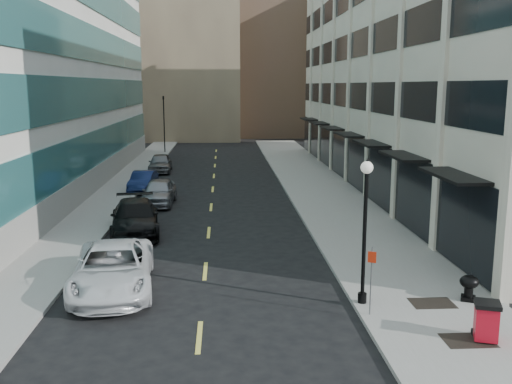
{
  "coord_description": "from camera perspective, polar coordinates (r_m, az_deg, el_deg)",
  "views": [
    {
      "loc": [
        0.75,
        -13.63,
        7.24
      ],
      "look_at": [
        2.18,
        10.87,
        2.62
      ],
      "focal_mm": 40.0,
      "sensor_mm": 36.0,
      "label": 1
    }
  ],
  "objects": [
    {
      "name": "skyline_tan_far",
      "position": [
        92.89,
        -12.8,
        12.71
      ],
      "size": [
        12.0,
        14.0,
        22.0
      ],
      "primitive_type": "cube",
      "color": "#8B795B",
      "rests_on": "ground"
    },
    {
      "name": "sidewalk_right",
      "position": [
        35.04,
        7.84,
        -1.25
      ],
      "size": [
        5.0,
        80.0,
        0.15
      ],
      "primitive_type": "cube",
      "color": "gray",
      "rests_on": "ground"
    },
    {
      "name": "urn_planter",
      "position": [
        20.5,
        20.53,
        -8.72
      ],
      "size": [
        0.62,
        0.62,
        0.87
      ],
      "rotation": [
        0.0,
        0.0,
        -0.42
      ],
      "color": "black",
      "rests_on": "sidewalk_right"
    },
    {
      "name": "building_right",
      "position": [
        43.77,
        18.82,
        12.39
      ],
      "size": [
        15.3,
        46.5,
        18.25
      ],
      "color": "beige",
      "rests_on": "ground"
    },
    {
      "name": "car_white_van",
      "position": [
        21.03,
        -14.12,
        -7.44
      ],
      "size": [
        3.34,
        6.19,
        1.65
      ],
      "primitive_type": "imported",
      "rotation": [
        0.0,
        0.0,
        0.11
      ],
      "color": "silver",
      "rests_on": "ground"
    },
    {
      "name": "car_grey_sedan",
      "position": [
        48.71,
        -9.56,
        2.87
      ],
      "size": [
        1.95,
        4.58,
        1.54
      ],
      "primitive_type": "imported",
      "rotation": [
        0.0,
        0.0,
        0.03
      ],
      "color": "slate",
      "rests_on": "ground"
    },
    {
      "name": "grate_far",
      "position": [
        20.02,
        17.21,
        -10.57
      ],
      "size": [
        1.4,
        1.0,
        0.01
      ],
      "primitive_type": "cube",
      "color": "black",
      "rests_on": "sidewalk_right"
    },
    {
      "name": "grate_mid",
      "position": [
        17.64,
        20.45,
        -13.73
      ],
      "size": [
        1.4,
        1.0,
        0.01
      ],
      "primitive_type": "cube",
      "color": "black",
      "rests_on": "sidewalk_right"
    },
    {
      "name": "sidewalk_left",
      "position": [
        35.14,
        -15.18,
        -1.49
      ],
      "size": [
        3.0,
        80.0,
        0.15
      ],
      "primitive_type": "cube",
      "color": "gray",
      "rests_on": "ground"
    },
    {
      "name": "car_black_pickup",
      "position": [
        28.7,
        -12.02,
        -2.52
      ],
      "size": [
        3.04,
        5.87,
        1.63
      ],
      "primitive_type": "imported",
      "rotation": [
        0.0,
        0.0,
        0.14
      ],
      "color": "black",
      "rests_on": "ground"
    },
    {
      "name": "sign_post",
      "position": [
        18.14,
        11.47,
        -7.74
      ],
      "size": [
        0.25,
        0.13,
        2.2
      ],
      "rotation": [
        0.0,
        0.0,
        -0.43
      ],
      "color": "slate",
      "rests_on": "sidewalk_right"
    },
    {
      "name": "skyline_stone",
      "position": [
        81.52,
        9.09,
        12.46
      ],
      "size": [
        10.0,
        14.0,
        20.0
      ],
      "primitive_type": "cube",
      "color": "beige",
      "rests_on": "ground"
    },
    {
      "name": "lamppost",
      "position": [
        18.7,
        10.85,
        -2.69
      ],
      "size": [
        0.4,
        0.4,
        4.83
      ],
      "color": "black",
      "rests_on": "sidewalk_right"
    },
    {
      "name": "road_centerline",
      "position": [
        31.48,
        -4.62,
        -2.67
      ],
      "size": [
        0.15,
        68.2,
        0.01
      ],
      "color": "#D8CC4C",
      "rests_on": "ground"
    },
    {
      "name": "skyline_brown",
      "position": [
        86.49,
        1.56,
        17.13
      ],
      "size": [
        12.0,
        16.0,
        34.0
      ],
      "primitive_type": "cube",
      "color": "brown",
      "rests_on": "ground"
    },
    {
      "name": "car_silver_sedan",
      "position": [
        35.45,
        -9.68,
        0.0
      ],
      "size": [
        2.0,
        4.66,
        1.57
      ],
      "primitive_type": "imported",
      "rotation": [
        0.0,
        0.0,
        -0.03
      ],
      "color": "gray",
      "rests_on": "ground"
    },
    {
      "name": "skyline_tan_near",
      "position": [
        82.05,
        -6.9,
        15.3
      ],
      "size": [
        14.0,
        18.0,
        28.0
      ],
      "primitive_type": "cube",
      "color": "#8B795B",
      "rests_on": "ground"
    },
    {
      "name": "car_blue_sedan",
      "position": [
        40.27,
        -11.22,
        1.07
      ],
      "size": [
        1.72,
        4.21,
        1.36
      ],
      "primitive_type": "imported",
      "rotation": [
        0.0,
        0.0,
        -0.07
      ],
      "color": "#131F48",
      "rests_on": "ground"
    },
    {
      "name": "traffic_signal",
      "position": [
        61.97,
        -9.25,
        9.11
      ],
      "size": [
        0.66,
        0.66,
        6.98
      ],
      "color": "black",
      "rests_on": "ground"
    },
    {
      "name": "ground",
      "position": [
        15.45,
        -6.01,
        -17.35
      ],
      "size": [
        160.0,
        160.0,
        0.0
      ],
      "primitive_type": "plane",
      "color": "black",
      "rests_on": "ground"
    },
    {
      "name": "trash_bin",
      "position": [
        17.61,
        22.05,
        -11.76
      ],
      "size": [
        0.88,
        0.88,
        1.13
      ],
      "rotation": [
        0.0,
        0.0,
        -0.33
      ],
      "color": "#B60C1C",
      "rests_on": "sidewalk_right"
    }
  ]
}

